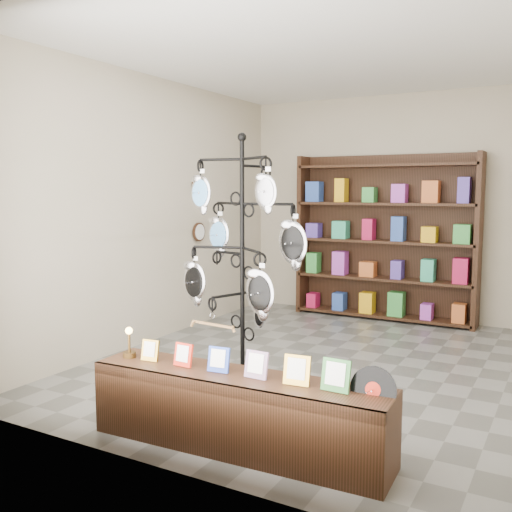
% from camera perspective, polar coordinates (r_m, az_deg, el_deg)
% --- Properties ---
extents(ground, '(5.00, 5.00, 0.00)m').
position_cam_1_polar(ground, '(5.87, 5.97, -10.54)').
color(ground, slate).
rests_on(ground, ground).
extents(room_envelope, '(5.00, 5.00, 5.00)m').
position_cam_1_polar(room_envelope, '(5.62, 6.20, 7.81)').
color(room_envelope, '#BAAC96').
rests_on(room_envelope, ground).
extents(display_tree, '(1.12, 1.06, 2.18)m').
position_cam_1_polar(display_tree, '(4.61, -1.39, 0.78)').
color(display_tree, black).
rests_on(display_tree, ground).
extents(front_shelf, '(2.10, 0.52, 0.74)m').
position_cam_1_polar(front_shelf, '(3.94, -1.86, -15.29)').
color(front_shelf, black).
rests_on(front_shelf, ground).
extents(back_shelving, '(2.42, 0.36, 2.20)m').
position_cam_1_polar(back_shelving, '(7.81, 12.73, 1.30)').
color(back_shelving, black).
rests_on(back_shelving, ground).
extents(wall_clocks, '(0.03, 0.24, 0.84)m').
position_cam_1_polar(wall_clocks, '(7.28, -5.76, 4.77)').
color(wall_clocks, black).
rests_on(wall_clocks, ground).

